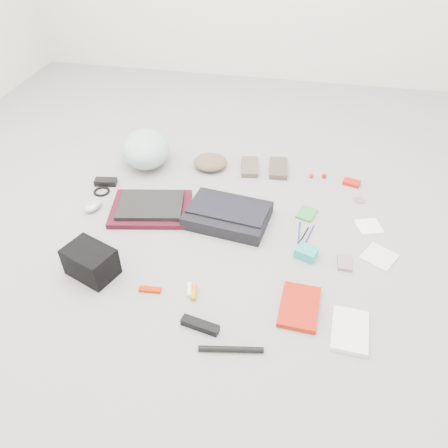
% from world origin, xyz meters
% --- Properties ---
extents(ground_plane, '(4.00, 4.00, 0.00)m').
position_xyz_m(ground_plane, '(0.00, 0.00, 0.00)').
color(ground_plane, gray).
extents(messenger_bag, '(0.44, 0.34, 0.07)m').
position_xyz_m(messenger_bag, '(0.00, 0.09, 0.03)').
color(messenger_bag, black).
rests_on(messenger_bag, ground_plane).
extents(bag_flap, '(0.41, 0.23, 0.01)m').
position_xyz_m(bag_flap, '(0.00, 0.09, 0.07)').
color(bag_flap, black).
rests_on(bag_flap, messenger_bag).
extents(laptop_sleeve, '(0.46, 0.38, 0.03)m').
position_xyz_m(laptop_sleeve, '(-0.41, 0.09, 0.01)').
color(laptop_sleeve, '#430C1A').
rests_on(laptop_sleeve, ground_plane).
extents(laptop, '(0.37, 0.30, 0.02)m').
position_xyz_m(laptop, '(-0.41, 0.09, 0.04)').
color(laptop, black).
rests_on(laptop, laptop_sleeve).
extents(bike_helmet, '(0.36, 0.41, 0.21)m').
position_xyz_m(bike_helmet, '(-0.57, 0.52, 0.10)').
color(bike_helmet, '#AECECC').
rests_on(bike_helmet, ground_plane).
extents(beanie, '(0.20, 0.19, 0.07)m').
position_xyz_m(beanie, '(-0.20, 0.56, 0.03)').
color(beanie, brown).
rests_on(beanie, ground_plane).
extents(mitten_left, '(0.13, 0.21, 0.03)m').
position_xyz_m(mitten_left, '(0.04, 0.59, 0.01)').
color(mitten_left, brown).
rests_on(mitten_left, ground_plane).
extents(mitten_right, '(0.12, 0.22, 0.03)m').
position_xyz_m(mitten_right, '(0.21, 0.61, 0.02)').
color(mitten_right, '#52483E').
rests_on(mitten_right, ground_plane).
extents(power_brick, '(0.13, 0.07, 0.03)m').
position_xyz_m(power_brick, '(-0.73, 0.27, 0.02)').
color(power_brick, black).
rests_on(power_brick, ground_plane).
extents(cable_coil, '(0.12, 0.12, 0.01)m').
position_xyz_m(cable_coil, '(-0.73, 0.19, 0.01)').
color(cable_coil, black).
rests_on(cable_coil, ground_plane).
extents(mouse, '(0.10, 0.13, 0.04)m').
position_xyz_m(mouse, '(-0.71, 0.04, 0.02)').
color(mouse, '#B3B3B3').
rests_on(mouse, ground_plane).
extents(camera_bag, '(0.25, 0.22, 0.14)m').
position_xyz_m(camera_bag, '(-0.51, -0.39, 0.07)').
color(camera_bag, black).
rests_on(camera_bag, ground_plane).
extents(multitool, '(0.10, 0.03, 0.01)m').
position_xyz_m(multitool, '(-0.23, -0.44, 0.01)').
color(multitool, '#AA1D00').
rests_on(multitool, ground_plane).
extents(toiletry_tube_white, '(0.04, 0.08, 0.02)m').
position_xyz_m(toiletry_tube_white, '(-0.07, -0.41, 0.01)').
color(toiletry_tube_white, '#EAEBCF').
rests_on(toiletry_tube_white, ground_plane).
extents(toiletry_tube_orange, '(0.04, 0.08, 0.02)m').
position_xyz_m(toiletry_tube_orange, '(-0.04, -0.42, 0.01)').
color(toiletry_tube_orange, '#CB7A0B').
rests_on(toiletry_tube_orange, ground_plane).
extents(u_lock, '(0.16, 0.07, 0.03)m').
position_xyz_m(u_lock, '(0.02, -0.58, 0.02)').
color(u_lock, black).
rests_on(u_lock, ground_plane).
extents(bike_pump, '(0.24, 0.06, 0.02)m').
position_xyz_m(bike_pump, '(0.16, -0.66, 0.01)').
color(bike_pump, black).
rests_on(bike_pump, ground_plane).
extents(book_red, '(0.17, 0.24, 0.02)m').
position_xyz_m(book_red, '(0.40, -0.41, 0.01)').
color(book_red, red).
rests_on(book_red, ground_plane).
extents(book_white, '(0.15, 0.22, 0.02)m').
position_xyz_m(book_white, '(0.60, -0.49, 0.01)').
color(book_white, white).
rests_on(book_white, ground_plane).
extents(notepad, '(0.11, 0.13, 0.01)m').
position_xyz_m(notepad, '(0.39, 0.22, 0.01)').
color(notepad, '#388539').
rests_on(notepad, ground_plane).
extents(pen_blue, '(0.01, 0.16, 0.01)m').
position_xyz_m(pen_blue, '(0.37, 0.06, 0.00)').
color(pen_blue, navy).
rests_on(pen_blue, ground_plane).
extents(pen_black, '(0.04, 0.13, 0.01)m').
position_xyz_m(pen_black, '(0.39, 0.05, 0.00)').
color(pen_black, black).
rests_on(pen_black, ground_plane).
extents(pen_navy, '(0.04, 0.13, 0.01)m').
position_xyz_m(pen_navy, '(0.42, 0.06, 0.00)').
color(pen_navy, navy).
rests_on(pen_navy, ground_plane).
extents(accordion_wallet, '(0.11, 0.10, 0.05)m').
position_xyz_m(accordion_wallet, '(0.41, -0.10, 0.02)').
color(accordion_wallet, '#24B3A9').
rests_on(accordion_wallet, ground_plane).
extents(card_deck, '(0.06, 0.09, 0.02)m').
position_xyz_m(card_deck, '(0.58, -0.11, 0.01)').
color(card_deck, gray).
rests_on(card_deck, ground_plane).
extents(napkin_top, '(0.14, 0.14, 0.01)m').
position_xyz_m(napkin_top, '(0.70, 0.18, 0.00)').
color(napkin_top, white).
rests_on(napkin_top, ground_plane).
extents(napkin_bottom, '(0.19, 0.19, 0.01)m').
position_xyz_m(napkin_bottom, '(0.74, -0.03, 0.00)').
color(napkin_bottom, silver).
rests_on(napkin_bottom, ground_plane).
extents(lollipop_a, '(0.03, 0.03, 0.03)m').
position_xyz_m(lollipop_a, '(0.40, 0.57, 0.01)').
color(lollipop_a, red).
rests_on(lollipop_a, ground_plane).
extents(lollipop_b, '(0.03, 0.03, 0.02)m').
position_xyz_m(lollipop_b, '(0.47, 0.58, 0.01)').
color(lollipop_b, red).
rests_on(lollipop_b, ground_plane).
extents(lollipop_c, '(0.03, 0.03, 0.03)m').
position_xyz_m(lollipop_c, '(0.47, 0.58, 0.01)').
color(lollipop_c, '#A71400').
rests_on(lollipop_c, ground_plane).
extents(altoids_tin, '(0.11, 0.08, 0.02)m').
position_xyz_m(altoids_tin, '(0.63, 0.55, 0.01)').
color(altoids_tin, red).
rests_on(altoids_tin, ground_plane).
extents(stamp_sheet, '(0.07, 0.07, 0.00)m').
position_xyz_m(stamp_sheet, '(0.66, 0.40, 0.00)').
color(stamp_sheet, gray).
rests_on(stamp_sheet, ground_plane).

